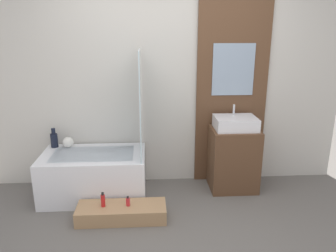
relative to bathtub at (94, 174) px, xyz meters
name	(u,v)px	position (x,y,z in m)	size (l,w,h in m)	color
wall_tiled_back	(167,77)	(0.85, 0.39, 1.04)	(4.20, 0.06, 2.60)	beige
wall_wood_accent	(232,77)	(1.61, 0.34, 1.05)	(0.84, 0.04, 2.60)	brown
bathtub	(94,174)	(0.00, 0.00, 0.00)	(1.15, 0.68, 0.51)	white
glass_shower_screen	(141,103)	(0.54, -0.01, 0.82)	(0.01, 0.63, 1.13)	silver
wooden_step_bench	(122,212)	(0.34, -0.52, -0.18)	(0.89, 0.31, 0.15)	#A87F56
vanity_cabinet	(233,159)	(1.61, 0.09, 0.11)	(0.54, 0.45, 0.74)	brown
sink	(235,123)	(1.61, 0.09, 0.55)	(0.47, 0.36, 0.26)	white
vase_tall_dark	(54,139)	(-0.48, 0.25, 0.35)	(0.08, 0.08, 0.23)	black
vase_round_light	(68,142)	(-0.32, 0.23, 0.31)	(0.12, 0.12, 0.12)	silver
bottle_soap_primary	(103,200)	(0.16, -0.52, -0.04)	(0.04, 0.04, 0.15)	red
bottle_soap_secondary	(128,202)	(0.40, -0.52, -0.06)	(0.04, 0.04, 0.10)	red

